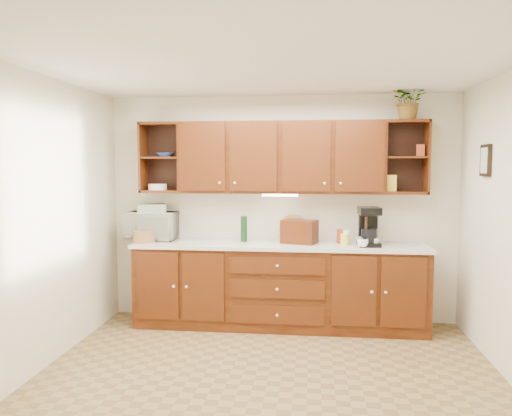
% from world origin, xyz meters
% --- Properties ---
extents(floor, '(4.00, 4.00, 0.00)m').
position_xyz_m(floor, '(0.00, 0.00, 0.00)').
color(floor, olive).
rests_on(floor, ground).
extents(ceiling, '(4.00, 4.00, 0.00)m').
position_xyz_m(ceiling, '(0.00, 0.00, 2.60)').
color(ceiling, white).
rests_on(ceiling, back_wall).
extents(back_wall, '(4.00, 0.00, 4.00)m').
position_xyz_m(back_wall, '(0.00, 1.75, 1.30)').
color(back_wall, '#EAE2C5').
rests_on(back_wall, floor).
extents(left_wall, '(0.00, 3.50, 3.50)m').
position_xyz_m(left_wall, '(-2.00, 0.00, 1.30)').
color(left_wall, '#EAE2C5').
rests_on(left_wall, floor).
extents(base_cabinets, '(3.20, 0.60, 0.90)m').
position_xyz_m(base_cabinets, '(0.00, 1.45, 0.45)').
color(base_cabinets, '#321205').
rests_on(base_cabinets, floor).
extents(countertop, '(3.24, 0.64, 0.04)m').
position_xyz_m(countertop, '(0.00, 1.44, 0.92)').
color(countertop, silver).
rests_on(countertop, base_cabinets).
extents(upper_cabinets, '(3.20, 0.33, 0.80)m').
position_xyz_m(upper_cabinets, '(0.01, 1.59, 1.89)').
color(upper_cabinets, '#321205').
rests_on(upper_cabinets, back_wall).
extents(undercabinet_light, '(0.40, 0.05, 0.02)m').
position_xyz_m(undercabinet_light, '(0.00, 1.53, 1.47)').
color(undercabinet_light, white).
rests_on(undercabinet_light, upper_cabinets).
extents(framed_picture, '(0.03, 0.24, 0.30)m').
position_xyz_m(framed_picture, '(1.98, 0.90, 1.85)').
color(framed_picture, black).
rests_on(framed_picture, right_wall).
extents(wicker_basket, '(0.25, 0.25, 0.13)m').
position_xyz_m(wicker_basket, '(-1.52, 1.36, 1.00)').
color(wicker_basket, '#9E7241').
rests_on(wicker_basket, countertop).
extents(microwave, '(0.60, 0.42, 0.32)m').
position_xyz_m(microwave, '(-1.50, 1.57, 1.10)').
color(microwave, beige).
rests_on(microwave, countertop).
extents(towel_stack, '(0.38, 0.33, 0.10)m').
position_xyz_m(towel_stack, '(-1.50, 1.57, 1.31)').
color(towel_stack, tan).
rests_on(towel_stack, microwave).
extents(wine_bottle, '(0.07, 0.07, 0.29)m').
position_xyz_m(wine_bottle, '(-0.41, 1.53, 1.09)').
color(wine_bottle, '#113314').
rests_on(wine_bottle, countertop).
extents(woven_tray, '(0.31, 0.08, 0.31)m').
position_xyz_m(woven_tray, '(0.15, 1.61, 0.95)').
color(woven_tray, '#9E7241').
rests_on(woven_tray, countertop).
extents(bread_box, '(0.43, 0.34, 0.26)m').
position_xyz_m(bread_box, '(0.22, 1.48, 1.07)').
color(bread_box, '#321205').
rests_on(bread_box, countertop).
extents(mug_tree, '(0.25, 0.27, 0.31)m').
position_xyz_m(mug_tree, '(0.93, 1.35, 0.99)').
color(mug_tree, '#321205').
rests_on(mug_tree, countertop).
extents(canister_red, '(0.14, 0.14, 0.15)m').
position_xyz_m(canister_red, '(0.69, 1.54, 1.02)').
color(canister_red, '#9C3116').
rests_on(canister_red, countertop).
extents(canister_white, '(0.09, 0.09, 0.16)m').
position_xyz_m(canister_white, '(0.73, 1.44, 1.02)').
color(canister_white, white).
rests_on(canister_white, countertop).
extents(canister_yellow, '(0.12, 0.12, 0.12)m').
position_xyz_m(canister_yellow, '(0.71, 1.40, 1.00)').
color(canister_yellow, yellow).
rests_on(canister_yellow, countertop).
extents(coffee_maker, '(0.24, 0.30, 0.42)m').
position_xyz_m(coffee_maker, '(0.97, 1.42, 1.14)').
color(coffee_maker, black).
rests_on(coffee_maker, countertop).
extents(bowl_stack, '(0.22, 0.22, 0.05)m').
position_xyz_m(bowl_stack, '(-1.31, 1.55, 1.92)').
color(bowl_stack, navy).
rests_on(bowl_stack, upper_cabinets).
extents(plate_stack, '(0.25, 0.25, 0.07)m').
position_xyz_m(plate_stack, '(-1.42, 1.56, 1.56)').
color(plate_stack, white).
rests_on(plate_stack, upper_cabinets).
extents(pantry_box_yellow, '(0.10, 0.08, 0.18)m').
position_xyz_m(pantry_box_yellow, '(1.22, 1.55, 1.61)').
color(pantry_box_yellow, yellow).
rests_on(pantry_box_yellow, upper_cabinets).
extents(pantry_box_red, '(0.10, 0.09, 0.13)m').
position_xyz_m(pantry_box_red, '(1.52, 1.56, 1.96)').
color(pantry_box_red, '#9C3116').
rests_on(pantry_box_red, upper_cabinets).
extents(potted_plant, '(0.38, 0.33, 0.40)m').
position_xyz_m(potted_plant, '(1.38, 1.53, 2.49)').
color(potted_plant, '#999999').
rests_on(potted_plant, upper_cabinets).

